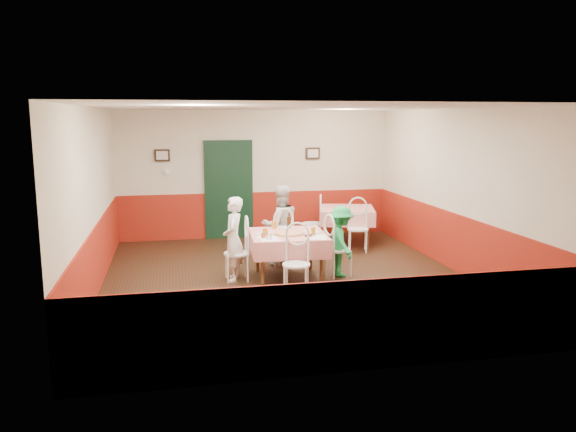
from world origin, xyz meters
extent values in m
plane|color=black|center=(0.00, 0.00, 0.00)|extent=(7.00, 7.00, 0.00)
plane|color=white|center=(0.00, 0.00, 2.80)|extent=(7.00, 7.00, 0.00)
cube|color=beige|center=(0.00, 3.50, 1.40)|extent=(6.00, 0.10, 2.80)
cube|color=beige|center=(0.00, -3.50, 1.40)|extent=(6.00, 0.10, 2.80)
cube|color=beige|center=(-3.00, 0.00, 1.40)|extent=(0.10, 7.00, 2.80)
cube|color=beige|center=(3.00, 0.00, 1.40)|extent=(0.10, 7.00, 2.80)
cube|color=maroon|center=(0.00, 3.48, 0.50)|extent=(6.00, 0.03, 1.00)
cube|color=maroon|center=(0.00, -3.48, 0.50)|extent=(6.00, 0.03, 1.00)
cube|color=maroon|center=(-2.98, 0.00, 0.50)|extent=(0.03, 7.00, 1.00)
cube|color=maroon|center=(2.98, 0.00, 0.50)|extent=(0.03, 7.00, 1.00)
cube|color=black|center=(-0.60, 3.45, 1.05)|extent=(0.96, 0.06, 2.10)
cube|color=black|center=(-2.00, 3.45, 1.85)|extent=(0.32, 0.03, 0.26)
cube|color=black|center=(1.30, 3.45, 1.85)|extent=(0.32, 0.03, 0.26)
cube|color=white|center=(-1.90, 3.45, 1.50)|extent=(0.10, 0.03, 0.10)
cube|color=red|center=(0.03, 0.08, 0.38)|extent=(1.29, 1.29, 0.77)
cube|color=red|center=(1.78, 2.40, 0.38)|extent=(1.37, 1.37, 0.77)
cylinder|color=#B74723|center=(0.03, 0.00, 0.78)|extent=(0.51, 0.51, 0.03)
cylinder|color=white|center=(-0.39, 0.07, 0.77)|extent=(0.26, 0.26, 0.01)
cylinder|color=white|center=(0.44, 0.04, 0.77)|extent=(0.26, 0.26, 0.01)
cylinder|color=white|center=(0.08, 0.53, 0.77)|extent=(0.26, 0.26, 0.01)
cylinder|color=#BF7219|center=(-0.39, -0.15, 0.83)|extent=(0.08, 0.08, 0.14)
cylinder|color=#BF7219|center=(0.40, -0.15, 0.83)|extent=(0.07, 0.07, 0.13)
cylinder|color=#BF7219|center=(-0.13, 0.50, 0.83)|extent=(0.08, 0.08, 0.14)
cylinder|color=#381C0A|center=(0.13, 0.48, 0.88)|extent=(0.07, 0.07, 0.24)
cylinder|color=silver|center=(-0.39, -0.33, 0.81)|extent=(0.04, 0.04, 0.09)
cylinder|color=silver|center=(-0.33, -0.35, 0.81)|extent=(0.04, 0.04, 0.09)
cylinder|color=#B23319|center=(-0.45, -0.22, 0.81)|extent=(0.04, 0.04, 0.09)
cube|color=white|center=(-0.35, -0.28, 0.76)|extent=(0.33, 0.42, 0.00)
cube|color=white|center=(0.42, -0.31, 0.76)|extent=(0.39, 0.46, 0.00)
cube|color=black|center=(0.30, -0.22, 0.77)|extent=(0.11, 0.10, 0.02)
imported|color=gray|center=(-0.87, 0.13, 0.69)|extent=(0.43, 0.56, 1.38)
imported|color=gray|center=(0.08, 0.98, 0.72)|extent=(0.78, 0.66, 1.45)
imported|color=gray|center=(0.93, 0.03, 0.59)|extent=(0.46, 0.78, 1.19)
camera|label=1|loc=(-1.82, -8.78, 2.65)|focal=35.00mm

